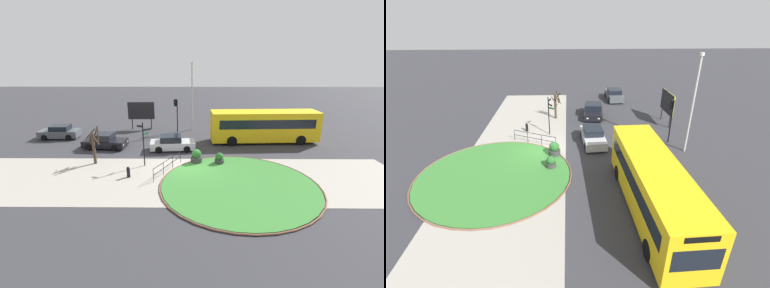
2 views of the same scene
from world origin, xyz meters
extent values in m
plane|color=#333338|center=(0.00, 0.00, 0.00)|extent=(120.00, 120.00, 0.00)
cube|color=#9E998E|center=(0.00, -2.09, 0.01)|extent=(32.00, 7.82, 0.02)
cylinder|color=#387A33|center=(3.71, -3.15, 0.05)|extent=(10.54, 10.54, 0.10)
torus|color=brown|center=(3.71, -3.15, 0.06)|extent=(10.85, 10.85, 0.11)
cylinder|color=black|center=(-3.30, 0.32, 1.74)|extent=(0.09, 0.09, 3.48)
sphere|color=black|center=(-3.30, 0.32, 3.53)|extent=(0.10, 0.10, 0.10)
cube|color=black|center=(-3.56, 0.43, 3.24)|extent=(0.46, 0.23, 0.15)
cube|color=black|center=(-2.99, 0.51, 2.96)|extent=(0.55, 0.36, 0.15)
cube|color=#195128|center=(-3.12, 0.59, 2.60)|extent=(0.34, 0.49, 0.15)
cylinder|color=black|center=(-4.08, -1.87, 0.33)|extent=(0.25, 0.25, 0.66)
sphere|color=black|center=(-4.08, -1.87, 0.71)|extent=(0.23, 0.23, 0.23)
cube|color=black|center=(-1.30, -0.86, 0.99)|extent=(1.72, 3.71, 0.03)
cube|color=black|center=(-1.30, -0.86, 0.54)|extent=(1.72, 3.71, 0.03)
cylinder|color=black|center=(-0.46, 0.99, 0.49)|extent=(0.04, 0.04, 0.99)
cylinder|color=black|center=(-1.02, -0.24, 0.49)|extent=(0.04, 0.04, 0.99)
cylinder|color=black|center=(-1.59, -1.47, 0.49)|extent=(0.04, 0.04, 0.99)
cylinder|color=black|center=(-2.15, -2.70, 0.49)|extent=(0.04, 0.04, 0.99)
cube|color=yellow|center=(7.70, 6.77, 1.73)|extent=(10.77, 3.04, 2.90)
cube|color=black|center=(7.64, 8.05, 2.13)|extent=(9.38, 0.46, 0.88)
cube|color=black|center=(7.76, 5.48, 2.13)|extent=(9.38, 0.46, 0.88)
cube|color=black|center=(13.04, 7.02, 1.87)|extent=(0.12, 2.09, 1.10)
cube|color=black|center=(13.04, 7.02, 2.96)|extent=(0.09, 1.40, 0.28)
cylinder|color=black|center=(11.05, 8.10, 0.50)|extent=(1.01, 0.35, 1.00)
cylinder|color=black|center=(11.16, 5.75, 0.50)|extent=(1.01, 0.35, 1.00)
cylinder|color=black|center=(4.24, 7.78, 0.50)|extent=(1.01, 0.35, 1.00)
cylinder|color=black|center=(4.35, 5.44, 0.50)|extent=(1.01, 0.35, 1.00)
cube|color=black|center=(-7.85, 4.75, 0.50)|extent=(4.13, 2.24, 0.64)
cube|color=black|center=(-8.00, 4.77, 1.11)|extent=(2.00, 1.82, 0.59)
cube|color=#EAEACC|center=(-5.81, 5.13, 0.53)|extent=(0.04, 0.20, 0.12)
cube|color=#EAEACC|center=(-5.91, 4.01, 0.53)|extent=(0.04, 0.20, 0.12)
cylinder|color=black|center=(-6.54, 5.50, 0.32)|extent=(0.66, 0.28, 0.64)
cylinder|color=black|center=(-6.70, 3.78, 0.32)|extent=(0.66, 0.28, 0.64)
cylinder|color=black|center=(-8.99, 5.72, 0.32)|extent=(0.66, 0.28, 0.64)
cylinder|color=black|center=(-9.15, 4.00, 0.32)|extent=(0.66, 0.28, 0.64)
cube|color=#474C51|center=(-13.74, 7.86, 0.54)|extent=(4.10, 1.95, 0.73)
cube|color=black|center=(-13.57, 7.86, 1.16)|extent=(1.94, 1.64, 0.51)
cube|color=#EAEACC|center=(-15.73, 7.23, 0.58)|extent=(0.03, 0.20, 0.12)
cube|color=#EAEACC|center=(-15.78, 8.29, 0.58)|extent=(0.03, 0.20, 0.12)
cylinder|color=black|center=(-14.94, 7.00, 0.32)|extent=(0.65, 0.25, 0.64)
cylinder|color=black|center=(-15.02, 8.60, 0.32)|extent=(0.65, 0.25, 0.64)
cylinder|color=black|center=(-12.45, 7.11, 0.32)|extent=(0.65, 0.25, 0.64)
cylinder|color=black|center=(-12.53, 8.72, 0.32)|extent=(0.65, 0.25, 0.64)
cube|color=#B7B7BC|center=(-1.34, 4.18, 0.52)|extent=(4.25, 2.09, 0.69)
cube|color=black|center=(-1.51, 4.17, 1.13)|extent=(2.05, 1.70, 0.54)
cube|color=#EAEACC|center=(0.68, 4.88, 0.55)|extent=(0.04, 0.20, 0.12)
cube|color=#EAEACC|center=(0.76, 3.83, 0.55)|extent=(0.04, 0.20, 0.12)
cylinder|color=black|center=(-0.14, 5.08, 0.32)|extent=(0.66, 0.27, 0.64)
cylinder|color=black|center=(0.00, 3.49, 0.32)|extent=(0.66, 0.27, 0.64)
cylinder|color=black|center=(-2.68, 4.86, 0.32)|extent=(0.66, 0.27, 0.64)
cylinder|color=black|center=(-2.55, 3.28, 0.32)|extent=(0.66, 0.27, 0.64)
cylinder|color=black|center=(-1.30, 10.77, 1.88)|extent=(0.11, 0.11, 3.76)
cube|color=black|center=(-1.50, 10.71, 3.37)|extent=(0.32, 0.32, 0.78)
sphere|color=black|center=(-1.64, 10.67, 3.61)|extent=(0.16, 0.16, 0.16)
sphere|color=black|center=(-1.64, 10.67, 3.37)|extent=(0.16, 0.16, 0.16)
sphere|color=green|center=(-1.64, 10.67, 3.13)|extent=(0.16, 0.16, 0.16)
cylinder|color=#B7B7BC|center=(0.40, 11.58, 3.79)|extent=(0.16, 0.16, 7.57)
cylinder|color=silver|center=(0.40, 11.58, 7.69)|extent=(0.32, 0.32, 0.22)
cylinder|color=black|center=(-6.79, 11.80, 1.12)|extent=(0.12, 0.12, 2.24)
cylinder|color=black|center=(-4.51, 11.90, 1.12)|extent=(0.12, 0.12, 2.24)
cube|color=yellow|center=(-5.65, 11.85, 2.24)|extent=(3.04, 0.25, 1.95)
cube|color=black|center=(-5.65, 11.78, 2.24)|extent=(3.14, 0.16, 2.05)
cylinder|color=#383838|center=(2.71, 0.74, 0.21)|extent=(0.77, 0.77, 0.42)
sphere|color=#286028|center=(2.71, 0.74, 0.63)|extent=(0.65, 0.65, 0.65)
cylinder|color=#383838|center=(0.85, 0.93, 0.27)|extent=(0.94, 0.94, 0.53)
sphere|color=#286028|center=(0.85, 0.93, 0.79)|extent=(0.80, 0.80, 0.80)
cylinder|color=#423323|center=(-7.42, 0.74, 1.28)|extent=(0.24, 0.24, 2.56)
cylinder|color=#423323|center=(-7.13, 0.65, 2.01)|extent=(0.30, 0.69, 0.91)
cylinder|color=#423323|center=(-7.26, 1.03, 2.52)|extent=(0.72, 0.45, 1.33)
cylinder|color=#423323|center=(-7.42, 1.05, 1.99)|extent=(0.71, 0.12, 0.73)
cylinder|color=#423323|center=(-7.04, 0.91, 2.34)|extent=(0.48, 0.88, 1.33)
cylinder|color=#423323|center=(-7.70, 1.05, 2.43)|extent=(0.75, 0.70, 0.81)
camera|label=1|loc=(0.68, -19.58, 8.32)|focal=25.07mm
camera|label=2|loc=(20.68, 2.11, 10.78)|focal=26.40mm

